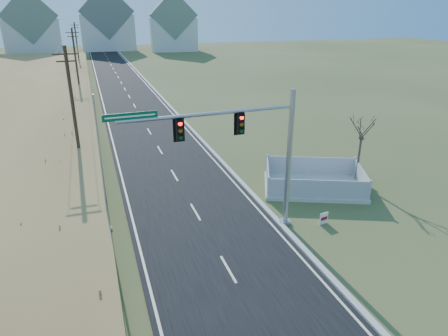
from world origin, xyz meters
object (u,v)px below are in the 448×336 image
at_px(traffic_signal_mast, 257,150).
at_px(fence_enclosure, 313,184).
at_px(open_sign, 324,218).
at_px(flagpole, 103,180).
at_px(bare_tree, 363,127).

relative_size(traffic_signal_mast, fence_enclosure, 1.24).
distance_m(traffic_signal_mast, open_sign, 5.89).
xyz_separation_m(flagpole, bare_tree, (17.00, 1.20, 1.03)).
height_order(fence_enclosure, bare_tree, bare_tree).
xyz_separation_m(traffic_signal_mast, bare_tree, (9.34, 3.81, -0.63)).
bearing_deg(traffic_signal_mast, fence_enclosure, 30.50).
xyz_separation_m(fence_enclosure, bare_tree, (3.39, -0.04, 3.75)).
height_order(traffic_signal_mast, bare_tree, traffic_signal_mast).
bearing_deg(open_sign, fence_enclosure, 56.51).
distance_m(fence_enclosure, flagpole, 13.93).
relative_size(traffic_signal_mast, flagpole, 1.28).
distance_m(flagpole, bare_tree, 17.07).
xyz_separation_m(fence_enclosure, open_sign, (-1.99, -4.52, 0.08)).
relative_size(open_sign, flagpole, 0.09).
relative_size(open_sign, bare_tree, 0.14).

